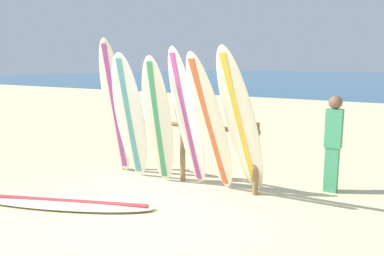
{
  "coord_description": "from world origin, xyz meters",
  "views": [
    {
      "loc": [
        3.13,
        -3.8,
        2.01
      ],
      "look_at": [
        -0.45,
        1.82,
        0.89
      ],
      "focal_mm": 35.71,
      "sensor_mm": 36.0,
      "label": 1
    }
  ],
  "objects_px": {
    "surfboard_leaning_far_left": "(115,108)",
    "surfboard_leaning_right": "(241,125)",
    "surfboard_leaning_center": "(187,119)",
    "surfboard_leaning_center_left": "(158,122)",
    "beachgoer_standing": "(333,140)",
    "surfboard_lying_on_sand": "(65,203)",
    "surfboard_rack": "(183,139)",
    "surfboard_leaning_center_right": "(211,126)",
    "surfboard_leaning_left": "(130,118)"
  },
  "relations": [
    {
      "from": "surfboard_leaning_left",
      "to": "surfboard_leaning_right",
      "type": "distance_m",
      "value": 2.04
    },
    {
      "from": "surfboard_leaning_center_left",
      "to": "surfboard_leaning_left",
      "type": "bearing_deg",
      "value": -176.99
    },
    {
      "from": "surfboard_leaning_center_left",
      "to": "surfboard_leaning_right",
      "type": "height_order",
      "value": "surfboard_leaning_right"
    },
    {
      "from": "beachgoer_standing",
      "to": "surfboard_leaning_left",
      "type": "bearing_deg",
      "value": -158.59
    },
    {
      "from": "surfboard_leaning_center_right",
      "to": "surfboard_lying_on_sand",
      "type": "xyz_separation_m",
      "value": [
        -1.59,
        -1.44,
        -1.06
      ]
    },
    {
      "from": "surfboard_leaning_center_left",
      "to": "beachgoer_standing",
      "type": "xyz_separation_m",
      "value": [
        2.52,
        1.19,
        -0.23
      ]
    },
    {
      "from": "surfboard_leaning_right",
      "to": "surfboard_leaning_center_right",
      "type": "bearing_deg",
      "value": -163.69
    },
    {
      "from": "surfboard_leaning_center_left",
      "to": "surfboard_leaning_right",
      "type": "relative_size",
      "value": 0.95
    },
    {
      "from": "surfboard_leaning_center_right",
      "to": "surfboard_lying_on_sand",
      "type": "relative_size",
      "value": 0.81
    },
    {
      "from": "surfboard_leaning_far_left",
      "to": "beachgoer_standing",
      "type": "relative_size",
      "value": 1.6
    },
    {
      "from": "surfboard_leaning_center",
      "to": "surfboard_leaning_center_right",
      "type": "distance_m",
      "value": 0.55
    },
    {
      "from": "surfboard_leaning_far_left",
      "to": "beachgoer_standing",
      "type": "bearing_deg",
      "value": 17.12
    },
    {
      "from": "surfboard_leaning_right",
      "to": "surfboard_leaning_left",
      "type": "bearing_deg",
      "value": -176.55
    },
    {
      "from": "surfboard_leaning_far_left",
      "to": "surfboard_leaning_right",
      "type": "relative_size",
      "value": 1.08
    },
    {
      "from": "surfboard_rack",
      "to": "surfboard_leaning_center_right",
      "type": "height_order",
      "value": "surfboard_leaning_center_right"
    },
    {
      "from": "surfboard_lying_on_sand",
      "to": "surfboard_leaning_center_right",
      "type": "bearing_deg",
      "value": 42.23
    },
    {
      "from": "surfboard_leaning_center_left",
      "to": "surfboard_leaning_right",
      "type": "bearing_deg",
      "value": 3.63
    },
    {
      "from": "surfboard_leaning_center_right",
      "to": "surfboard_leaning_left",
      "type": "bearing_deg",
      "value": 179.79
    },
    {
      "from": "surfboard_rack",
      "to": "surfboard_leaning_center_right",
      "type": "distance_m",
      "value": 0.99
    },
    {
      "from": "surfboard_rack",
      "to": "beachgoer_standing",
      "type": "distance_m",
      "value": 2.44
    },
    {
      "from": "surfboard_rack",
      "to": "surfboard_leaning_center_left",
      "type": "relative_size",
      "value": 1.3
    },
    {
      "from": "surfboard_leaning_left",
      "to": "surfboard_leaning_center",
      "type": "distance_m",
      "value": 1.08
    },
    {
      "from": "surfboard_leaning_left",
      "to": "surfboard_leaning_right",
      "type": "relative_size",
      "value": 0.97
    },
    {
      "from": "surfboard_rack",
      "to": "surfboard_leaning_far_left",
      "type": "distance_m",
      "value": 1.37
    },
    {
      "from": "surfboard_leaning_center_right",
      "to": "surfboard_leaning_far_left",
      "type": "bearing_deg",
      "value": 176.4
    },
    {
      "from": "surfboard_leaning_left",
      "to": "beachgoer_standing",
      "type": "bearing_deg",
      "value": 21.41
    },
    {
      "from": "surfboard_leaning_center",
      "to": "surfboard_rack",
      "type": "bearing_deg",
      "value": 135.34
    },
    {
      "from": "surfboard_leaning_center_left",
      "to": "surfboard_lying_on_sand",
      "type": "relative_size",
      "value": 0.79
    },
    {
      "from": "beachgoer_standing",
      "to": "surfboard_rack",
      "type": "bearing_deg",
      "value": -161.4
    },
    {
      "from": "surfboard_leaning_center_left",
      "to": "surfboard_leaning_center_right",
      "type": "bearing_deg",
      "value": -2.04
    },
    {
      "from": "surfboard_leaning_far_left",
      "to": "surfboard_leaning_center_right",
      "type": "bearing_deg",
      "value": -3.6
    },
    {
      "from": "surfboard_leaning_center",
      "to": "surfboard_lying_on_sand",
      "type": "height_order",
      "value": "surfboard_leaning_center"
    },
    {
      "from": "surfboard_leaning_left",
      "to": "surfboard_leaning_center_right",
      "type": "height_order",
      "value": "surfboard_leaning_left"
    },
    {
      "from": "surfboard_rack",
      "to": "surfboard_lying_on_sand",
      "type": "xyz_separation_m",
      "value": [
        -0.79,
        -1.89,
        -0.7
      ]
    },
    {
      "from": "surfboard_leaning_right",
      "to": "surfboard_lying_on_sand",
      "type": "distance_m",
      "value": 2.79
    },
    {
      "from": "surfboard_leaning_center_left",
      "to": "surfboard_leaning_center",
      "type": "distance_m",
      "value": 0.51
    },
    {
      "from": "surfboard_leaning_far_left",
      "to": "surfboard_leaning_center_left",
      "type": "height_order",
      "value": "surfboard_leaning_far_left"
    },
    {
      "from": "surfboard_leaning_center",
      "to": "surfboard_lying_on_sand",
      "type": "relative_size",
      "value": 0.84
    },
    {
      "from": "surfboard_leaning_center",
      "to": "surfboard_leaning_right",
      "type": "bearing_deg",
      "value": -2.33
    },
    {
      "from": "surfboard_leaning_right",
      "to": "surfboard_lying_on_sand",
      "type": "bearing_deg",
      "value": -142.24
    },
    {
      "from": "surfboard_leaning_center_right",
      "to": "surfboard_leaning_right",
      "type": "relative_size",
      "value": 0.97
    },
    {
      "from": "surfboard_leaning_center_right",
      "to": "surfboard_leaning_right",
      "type": "bearing_deg",
      "value": 16.31
    },
    {
      "from": "surfboard_leaning_far_left",
      "to": "beachgoer_standing",
      "type": "distance_m",
      "value": 3.73
    },
    {
      "from": "surfboard_lying_on_sand",
      "to": "beachgoer_standing",
      "type": "height_order",
      "value": "beachgoer_standing"
    },
    {
      "from": "surfboard_leaning_left",
      "to": "surfboard_lying_on_sand",
      "type": "height_order",
      "value": "surfboard_leaning_left"
    },
    {
      "from": "surfboard_leaning_center",
      "to": "surfboard_leaning_right",
      "type": "relative_size",
      "value": 1.0
    },
    {
      "from": "surfboard_leaning_center_right",
      "to": "beachgoer_standing",
      "type": "xyz_separation_m",
      "value": [
        1.51,
        1.22,
        -0.25
      ]
    },
    {
      "from": "surfboard_leaning_right",
      "to": "surfboard_lying_on_sand",
      "type": "relative_size",
      "value": 0.84
    },
    {
      "from": "surfboard_leaning_center_right",
      "to": "surfboard_rack",
      "type": "bearing_deg",
      "value": 151.03
    },
    {
      "from": "surfboard_leaning_far_left",
      "to": "surfboard_leaning_right",
      "type": "xyz_separation_m",
      "value": [
        2.48,
        0.0,
        -0.09
      ]
    }
  ]
}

